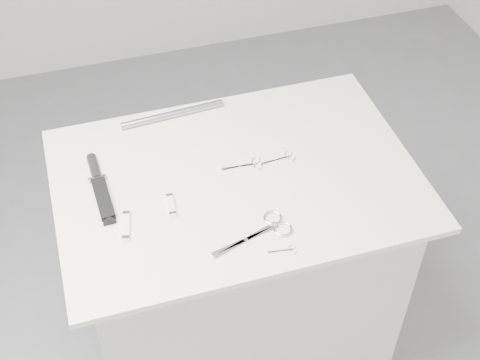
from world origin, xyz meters
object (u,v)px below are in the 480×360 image
object	(u,v)px
pocket_knife_a	(126,226)
embroidery_scissors_a	(249,165)
pocket_knife_b	(171,205)
embroidery_scissors_b	(283,158)
plinth	(237,279)
large_shears	(266,229)
sheathed_knife	(99,184)
metal_rail	(172,114)
tiny_scissors	(286,250)

from	to	relation	value
pocket_knife_a	embroidery_scissors_a	bearing A→B (deg)	-59.58
pocket_knife_b	embroidery_scissors_b	bearing A→B (deg)	-70.45
plinth	embroidery_scissors_b	world-z (taller)	embroidery_scissors_b
large_shears	sheathed_knife	xyz separation A→B (m)	(-0.39, 0.28, 0.01)
pocket_knife_a	pocket_knife_b	distance (m)	0.13
sheathed_knife	pocket_knife_a	bearing A→B (deg)	-167.66
embroidery_scissors_a	pocket_knife_b	world-z (taller)	pocket_knife_b
embroidery_scissors_b	plinth	bearing A→B (deg)	-172.90
plinth	pocket_knife_a	size ratio (longest dim) A/B	9.26
embroidery_scissors_b	pocket_knife_b	xyz separation A→B (m)	(-0.35, -0.09, 0.00)
plinth	pocket_knife_b	size ratio (longest dim) A/B	11.85
large_shears	pocket_knife_b	distance (m)	0.26
large_shears	sheathed_knife	distance (m)	0.48
large_shears	metal_rail	world-z (taller)	metal_rail
plinth	tiny_scissors	distance (m)	0.55
sheathed_knife	pocket_knife_a	size ratio (longest dim) A/B	2.58
pocket_knife_b	metal_rail	bearing A→B (deg)	-8.29
pocket_knife_b	sheathed_knife	bearing A→B (deg)	57.92
pocket_knife_a	metal_rail	distance (m)	0.45
plinth	pocket_knife_a	bearing A→B (deg)	-163.53
pocket_knife_b	pocket_knife_a	bearing A→B (deg)	111.82
embroidery_scissors_a	pocket_knife_a	bearing A→B (deg)	-158.12
tiny_scissors	metal_rail	distance (m)	0.61
pocket_knife_a	metal_rail	xyz separation A→B (m)	(0.21, 0.40, 0.00)
embroidery_scissors_b	sheathed_knife	size ratio (longest dim) A/B	0.40
embroidery_scissors_b	pocket_knife_b	bearing A→B (deg)	-170.39
embroidery_scissors_b	metal_rail	xyz separation A→B (m)	(-0.26, 0.27, 0.01)
embroidery_scissors_a	pocket_knife_b	bearing A→B (deg)	-156.91
embroidery_scissors_b	metal_rail	distance (m)	0.38
plinth	pocket_knife_b	world-z (taller)	pocket_knife_b
metal_rail	plinth	bearing A→B (deg)	-69.62
sheathed_knife	pocket_knife_b	distance (m)	0.21
tiny_scissors	metal_rail	xyz separation A→B (m)	(-0.16, 0.59, 0.01)
plinth	large_shears	size ratio (longest dim) A/B	4.04
embroidery_scissors_a	metal_rail	distance (m)	0.31
embroidery_scissors_a	sheathed_knife	world-z (taller)	sheathed_knife
large_shears	sheathed_knife	size ratio (longest dim) A/B	0.89
tiny_scissors	pocket_knife_b	world-z (taller)	pocket_knife_b
tiny_scissors	sheathed_knife	bearing A→B (deg)	146.18
sheathed_knife	pocket_knife_b	bearing A→B (deg)	-129.74
pocket_knife_a	pocket_knife_b	world-z (taller)	pocket_knife_a
embroidery_scissors_a	pocket_knife_a	distance (m)	0.39
large_shears	sheathed_knife	bearing A→B (deg)	127.91
plinth	pocket_knife_a	xyz separation A→B (m)	(-0.32, -0.10, 0.48)
large_shears	tiny_scissors	distance (m)	0.08
metal_rail	sheathed_knife	bearing A→B (deg)	-138.05
plinth	tiny_scissors	world-z (taller)	tiny_scissors
plinth	large_shears	distance (m)	0.52
tiny_scissors	metal_rail	bearing A→B (deg)	112.02
pocket_knife_a	metal_rail	world-z (taller)	metal_rail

